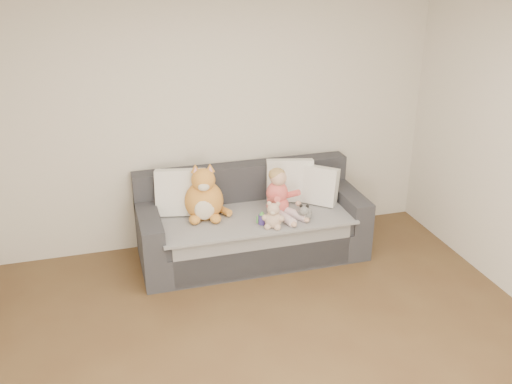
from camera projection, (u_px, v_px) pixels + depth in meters
room_shell at (282, 203)px, 3.77m from camera, size 5.00×5.00×5.00m
sofa at (251, 225)px, 5.67m from camera, size 2.20×0.94×0.85m
cushion_left at (181, 192)px, 5.47m from camera, size 0.52×0.31×0.46m
cushion_right_back at (290, 180)px, 5.77m from camera, size 0.50×0.32×0.44m
cushion_right_front at (317, 185)px, 5.71m from camera, size 0.44×0.42×0.39m
toddler at (280, 196)px, 5.46m from camera, size 0.34×0.48×0.47m
plush_cat at (204, 198)px, 5.38m from camera, size 0.44×0.38×0.57m
teddy_bear at (273, 217)px, 5.23m from camera, size 0.20×0.17×0.26m
plush_cow at (304, 212)px, 5.40m from camera, size 0.15×0.22×0.19m
sippy_cup at (262, 218)px, 5.30m from camera, size 0.12×0.08×0.13m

